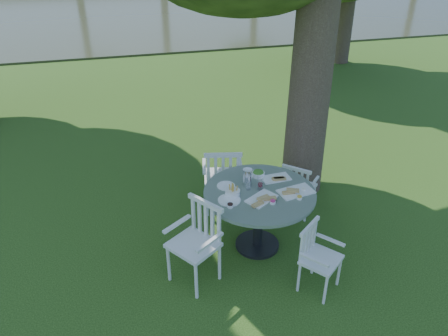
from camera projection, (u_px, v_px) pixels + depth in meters
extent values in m
plane|color=#17360B|center=(228.00, 229.00, 5.93)|extent=(140.00, 140.00, 0.00)
cylinder|color=black|center=(257.00, 244.00, 5.62)|extent=(0.56, 0.56, 0.04)
cylinder|color=black|center=(258.00, 220.00, 5.43)|extent=(0.12, 0.12, 0.75)
cylinder|color=#5E6D5B|center=(260.00, 193.00, 5.23)|extent=(1.35, 1.35, 0.04)
cylinder|color=silver|center=(314.00, 198.00, 6.23)|extent=(0.03, 0.03, 0.40)
cylinder|color=silver|center=(290.00, 191.00, 6.39)|extent=(0.03, 0.03, 0.40)
cylinder|color=silver|center=(306.00, 209.00, 5.99)|extent=(0.03, 0.03, 0.40)
cylinder|color=silver|center=(282.00, 202.00, 6.14)|extent=(0.03, 0.03, 0.40)
cube|color=silver|center=(299.00, 187.00, 6.08)|extent=(0.55, 0.55, 0.04)
cube|color=silver|center=(296.00, 181.00, 5.85)|extent=(0.32, 0.31, 0.41)
cylinder|color=silver|center=(237.00, 185.00, 6.45)|extent=(0.04, 0.04, 0.49)
cylinder|color=silver|center=(207.00, 186.00, 6.43)|extent=(0.04, 0.04, 0.49)
cylinder|color=silver|center=(239.00, 200.00, 6.10)|extent=(0.04, 0.04, 0.49)
cylinder|color=silver|center=(207.00, 201.00, 6.08)|extent=(0.04, 0.04, 0.49)
cube|color=silver|center=(222.00, 177.00, 6.13)|extent=(0.59, 0.55, 0.04)
cube|color=silver|center=(223.00, 170.00, 5.83)|extent=(0.50, 0.14, 0.50)
cylinder|color=silver|center=(169.00, 264.00, 4.98)|extent=(0.04, 0.04, 0.49)
cylinder|color=silver|center=(196.00, 281.00, 4.74)|extent=(0.04, 0.04, 0.49)
cylinder|color=silver|center=(192.00, 247.00, 5.24)|extent=(0.04, 0.04, 0.49)
cylinder|color=silver|center=(219.00, 263.00, 5.00)|extent=(0.04, 0.04, 0.49)
cube|color=silver|center=(193.00, 245.00, 4.86)|extent=(0.66, 0.67, 0.04)
cube|color=silver|center=(206.00, 220.00, 4.89)|extent=(0.32, 0.43, 0.50)
cylinder|color=silver|center=(325.00, 290.00, 4.69)|extent=(0.03, 0.03, 0.40)
cylinder|color=silver|center=(339.00, 271.00, 4.93)|extent=(0.03, 0.03, 0.40)
cylinder|color=silver|center=(299.00, 277.00, 4.85)|extent=(0.03, 0.03, 0.40)
cylinder|color=silver|center=(313.00, 260.00, 5.10)|extent=(0.03, 0.03, 0.40)
cube|color=silver|center=(321.00, 260.00, 4.78)|extent=(0.55, 0.55, 0.04)
cube|color=silver|center=(308.00, 240.00, 4.78)|extent=(0.34, 0.28, 0.41)
cube|color=white|center=(262.00, 199.00, 5.08)|extent=(0.43, 0.38, 0.01)
cube|color=white|center=(296.00, 192.00, 5.21)|extent=(0.46, 0.31, 0.02)
cube|color=white|center=(276.00, 178.00, 5.48)|extent=(0.37, 0.22, 0.01)
cylinder|color=white|center=(229.00, 200.00, 5.06)|extent=(0.27, 0.27, 0.01)
cylinder|color=white|center=(226.00, 186.00, 5.33)|extent=(0.22, 0.22, 0.01)
cylinder|color=white|center=(233.00, 193.00, 5.14)|extent=(0.18, 0.18, 0.07)
cylinder|color=white|center=(258.00, 174.00, 5.53)|extent=(0.16, 0.16, 0.05)
cylinder|color=silver|center=(247.00, 178.00, 5.28)|extent=(0.12, 0.12, 0.23)
cylinder|color=white|center=(260.00, 183.00, 5.22)|extent=(0.07, 0.07, 0.18)
cylinder|color=white|center=(248.00, 183.00, 5.29)|extent=(0.06, 0.06, 0.10)
cylinder|color=white|center=(248.00, 186.00, 5.25)|extent=(0.06, 0.06, 0.10)
cylinder|color=white|center=(273.00, 202.00, 5.00)|extent=(0.07, 0.07, 0.03)
cylinder|color=white|center=(299.00, 198.00, 5.08)|extent=(0.07, 0.07, 0.03)
cylinder|color=white|center=(304.00, 190.00, 5.23)|extent=(0.06, 0.06, 0.03)
cylinder|color=white|center=(230.00, 206.00, 4.94)|extent=(0.07, 0.07, 0.03)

